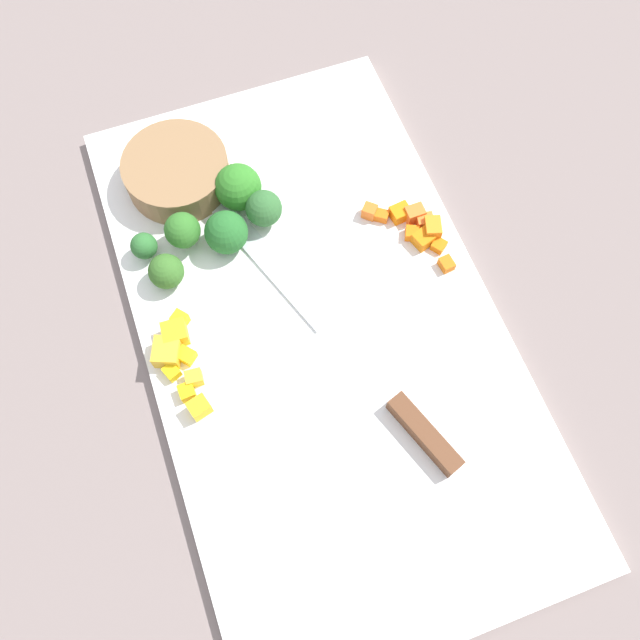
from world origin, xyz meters
The scene contains 28 objects.
ground_plane centered at (0.00, 0.00, 0.00)m, with size 4.00×4.00×0.00m, color slate.
cutting_board centered at (0.00, 0.00, 0.01)m, with size 0.55×0.31×0.01m, color white.
prep_bowl centered at (0.19, 0.08, 0.03)m, with size 0.10×0.10×0.03m, color #916C46.
chef_knife centered at (-0.05, -0.02, 0.02)m, with size 0.33×0.13×0.02m.
carrot_dice_0 centered at (0.09, -0.08, 0.02)m, with size 0.01×0.01×0.01m, color orange.
carrot_dice_1 centered at (0.07, -0.12, 0.02)m, with size 0.02×0.01×0.02m, color orange.
carrot_dice_2 centered at (0.03, -0.13, 0.02)m, with size 0.01×0.01×0.01m, color orange.
carrot_dice_3 centered at (0.05, -0.11, 0.02)m, with size 0.01×0.01×0.01m, color orange.
carrot_dice_4 centered at (0.08, -0.11, 0.02)m, with size 0.02×0.02×0.01m, color orange.
carrot_dice_5 centered at (0.08, -0.09, 0.02)m, with size 0.01×0.01×0.01m, color orange.
carrot_dice_6 centered at (0.05, -0.13, 0.02)m, with size 0.01×0.02×0.02m, color orange.
carrot_dice_7 centered at (0.05, -0.12, 0.02)m, with size 0.02×0.02×0.01m, color orange.
carrot_dice_8 centered at (0.06, -0.13, 0.02)m, with size 0.01×0.02×0.01m, color orange.
carrot_dice_9 centered at (0.01, -0.13, 0.02)m, with size 0.01×0.01×0.01m, color orange.
pepper_dice_0 centered at (-0.01, 0.12, 0.02)m, with size 0.01×0.01×0.01m, color yellow.
pepper_dice_1 centered at (0.00, 0.13, 0.02)m, with size 0.01×0.01×0.01m, color yellow.
pepper_dice_2 centered at (0.01, 0.12, 0.02)m, with size 0.01×0.01×0.01m, color yellow.
pepper_dice_3 centered at (-0.04, 0.12, 0.02)m, with size 0.02×0.01×0.02m, color yellow.
pepper_dice_4 centered at (0.03, 0.12, 0.02)m, with size 0.02×0.02×0.02m, color yellow.
pepper_dice_5 centered at (0.02, 0.13, 0.02)m, with size 0.02×0.02×0.02m, color yellow.
pepper_dice_6 centered at (-0.02, 0.13, 0.02)m, with size 0.01×0.01×0.01m, color yellow.
pepper_dice_7 centered at (0.04, 0.11, 0.02)m, with size 0.01×0.01×0.01m, color yellow.
broccoli_floret_0 centered at (0.09, 0.11, 0.03)m, with size 0.03×0.03×0.03m.
broccoli_floret_1 centered at (0.12, 0.13, 0.03)m, with size 0.02×0.02×0.03m.
broccoli_floret_2 centered at (0.12, 0.09, 0.03)m, with size 0.03×0.03×0.04m.
broccoli_floret_3 centered at (0.11, 0.05, 0.03)m, with size 0.04×0.04×0.04m.
broccoli_floret_4 centered at (0.12, 0.01, 0.03)m, with size 0.03×0.03×0.04m.
broccoli_floret_5 centered at (0.15, 0.03, 0.03)m, with size 0.04×0.04×0.04m.
Camera 1 is at (-0.21, 0.08, 0.55)m, focal length 37.16 mm.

